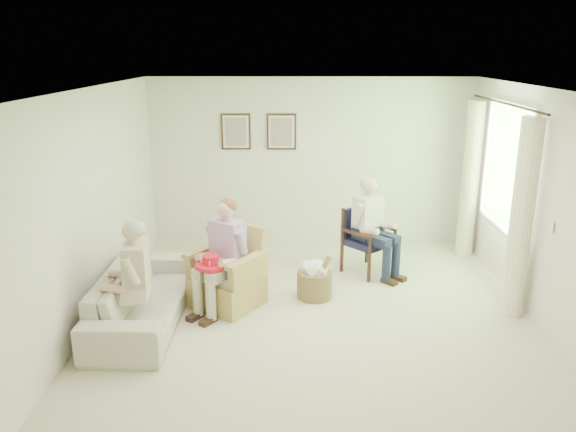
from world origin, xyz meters
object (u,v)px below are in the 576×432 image
(person_dark, at_px, (370,221))
(hatbox, at_px, (315,278))
(person_wicker, at_px, (225,249))
(wicker_armchair, at_px, (227,281))
(person_sofa, at_px, (132,274))
(wood_armchair, at_px, (368,237))
(sofa, at_px, (144,296))
(red_hat, at_px, (211,263))

(person_dark, height_order, hatbox, person_dark)
(person_wicker, bearing_deg, wicker_armchair, 123.23)
(person_sofa, height_order, hatbox, person_sofa)
(person_dark, distance_m, person_sofa, 3.28)
(wood_armchair, height_order, person_wicker, person_wicker)
(hatbox, bearing_deg, person_wicker, -162.48)
(wood_armchair, distance_m, person_wicker, 2.25)
(wicker_armchair, relative_size, person_dark, 0.72)
(wood_armchair, distance_m, hatbox, 1.23)
(person_wicker, relative_size, hatbox, 2.03)
(wicker_armchair, relative_size, person_wicker, 0.73)
(wicker_armchair, bearing_deg, hatbox, 44.32)
(wicker_armchair, height_order, person_sofa, person_sofa)
(sofa, bearing_deg, red_hat, -77.29)
(wicker_armchair, distance_m, red_hat, 0.48)
(wicker_armchair, xyz_separation_m, wood_armchair, (1.83, 1.14, 0.19))
(wood_armchair, bearing_deg, red_hat, 173.45)
(wicker_armchair, xyz_separation_m, person_dark, (1.83, 0.99, 0.46))
(sofa, relative_size, person_dark, 1.60)
(sofa, relative_size, person_wicker, 1.62)
(sofa, bearing_deg, wood_armchair, -59.54)
(red_hat, relative_size, hatbox, 0.58)
(red_hat, xyz_separation_m, hatbox, (1.21, 0.50, -0.40))
(person_sofa, bearing_deg, person_dark, 117.37)
(person_dark, bearing_deg, person_wicker, 168.86)
(person_wicker, height_order, person_sofa, person_wicker)
(red_hat, height_order, hatbox, red_hat)
(person_sofa, bearing_deg, wood_armchair, 119.49)
(person_wicker, bearing_deg, red_hat, -97.30)
(person_wicker, xyz_separation_m, hatbox, (1.07, 0.34, -0.51))
(hatbox, bearing_deg, wicker_armchair, -168.91)
(person_sofa, bearing_deg, hatbox, 111.45)
(wood_armchair, distance_m, person_sofa, 3.37)
(sofa, bearing_deg, person_sofa, -180.00)
(wicker_armchair, height_order, red_hat, wicker_armchair)
(person_sofa, bearing_deg, sofa, 173.79)
(sofa, height_order, person_dark, person_dark)
(wood_armchair, height_order, sofa, wood_armchair)
(person_wicker, bearing_deg, person_sofa, -109.14)
(hatbox, bearing_deg, red_hat, -157.40)
(wicker_armchair, height_order, person_dark, person_dark)
(person_sofa, relative_size, red_hat, 3.40)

